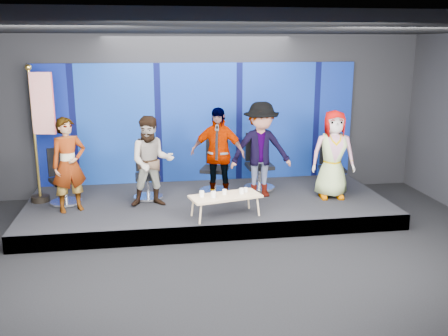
# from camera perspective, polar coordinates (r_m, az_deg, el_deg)

# --- Properties ---
(ground) EXTENTS (10.00, 10.00, 0.00)m
(ground) POSITION_cam_1_polar(r_m,az_deg,el_deg) (7.73, 0.50, -11.23)
(ground) COLOR black
(ground) RESTS_ON ground
(room_walls) EXTENTS (10.02, 8.02, 3.51)m
(room_walls) POSITION_cam_1_polar(r_m,az_deg,el_deg) (7.04, 0.54, 6.95)
(room_walls) COLOR black
(room_walls) RESTS_ON ground
(riser) EXTENTS (7.00, 3.00, 0.30)m
(riser) POSITION_cam_1_polar(r_m,az_deg,el_deg) (9.97, -1.86, -4.37)
(riser) COLOR black
(riser) RESTS_ON ground
(backdrop) EXTENTS (7.00, 0.08, 2.60)m
(backdrop) POSITION_cam_1_polar(r_m,az_deg,el_deg) (11.03, -2.86, 5.17)
(backdrop) COLOR #070D58
(backdrop) RESTS_ON riser
(chair_a) EXTENTS (0.80, 0.80, 1.07)m
(chair_a) POSITION_cam_1_polar(r_m,az_deg,el_deg) (10.04, -17.81, -1.93)
(chair_a) COLOR silver
(chair_a) RESTS_ON riser
(panelist_a) EXTENTS (0.75, 0.64, 1.73)m
(panelist_a) POSITION_cam_1_polar(r_m,az_deg,el_deg) (9.44, -17.31, 0.35)
(panelist_a) COLOR black
(panelist_a) RESTS_ON riser
(chair_b) EXTENTS (0.61, 0.61, 1.06)m
(chair_b) POSITION_cam_1_polar(r_m,az_deg,el_deg) (10.00, -8.72, -1.49)
(chair_b) COLOR silver
(chair_b) RESTS_ON riser
(panelist_b) EXTENTS (0.85, 0.67, 1.72)m
(panelist_b) POSITION_cam_1_polar(r_m,az_deg,el_deg) (9.39, -8.27, 0.72)
(panelist_b) COLOR black
(panelist_b) RESTS_ON riser
(chair_c) EXTENTS (0.82, 0.82, 1.13)m
(chair_c) POSITION_cam_1_polar(r_m,az_deg,el_deg) (10.32, -1.02, -0.72)
(chair_c) COLOR silver
(chair_c) RESTS_ON riser
(panelist_c) EXTENTS (1.16, 0.79, 1.83)m
(panelist_c) POSITION_cam_1_polar(r_m,az_deg,el_deg) (9.70, -0.74, 1.62)
(panelist_c) COLOR black
(panelist_c) RESTS_ON riser
(chair_d) EXTENTS (0.68, 0.68, 1.17)m
(chair_d) POSITION_cam_1_polar(r_m,az_deg,el_deg) (10.54, 3.99, -0.34)
(chair_d) COLOR silver
(chair_d) RESTS_ON riser
(panelist_d) EXTENTS (1.24, 0.73, 1.90)m
(panelist_d) POSITION_cam_1_polar(r_m,az_deg,el_deg) (9.92, 4.22, 2.09)
(panelist_d) COLOR black
(panelist_d) RESTS_ON riser
(chair_e) EXTENTS (0.68, 0.68, 1.08)m
(chair_e) POSITION_cam_1_polar(r_m,az_deg,el_deg) (10.66, 12.18, -0.64)
(chair_e) COLOR silver
(chair_e) RESTS_ON riser
(panelist_e) EXTENTS (0.92, 0.66, 1.75)m
(panelist_e) POSITION_cam_1_polar(r_m,az_deg,el_deg) (10.05, 12.36, 1.51)
(panelist_e) COLOR black
(panelist_e) RESTS_ON riser
(coffee_table) EXTENTS (1.34, 0.80, 0.38)m
(coffee_table) POSITION_cam_1_polar(r_m,az_deg,el_deg) (8.86, 0.16, -3.34)
(coffee_table) COLOR tan
(coffee_table) RESTS_ON riser
(mug_a) EXTENTS (0.09, 0.09, 0.10)m
(mug_a) POSITION_cam_1_polar(r_m,az_deg,el_deg) (8.77, -2.56, -2.96)
(mug_a) COLOR silver
(mug_a) RESTS_ON coffee_table
(mug_b) EXTENTS (0.09, 0.09, 0.11)m
(mug_b) POSITION_cam_1_polar(r_m,az_deg,el_deg) (8.71, -1.23, -3.05)
(mug_b) COLOR silver
(mug_b) RESTS_ON coffee_table
(mug_c) EXTENTS (0.08, 0.08, 0.09)m
(mug_c) POSITION_cam_1_polar(r_m,az_deg,el_deg) (8.88, 0.06, -2.76)
(mug_c) COLOR silver
(mug_c) RESTS_ON coffee_table
(mug_d) EXTENTS (0.09, 0.09, 0.10)m
(mug_d) POSITION_cam_1_polar(r_m,az_deg,el_deg) (8.93, 2.03, -2.65)
(mug_d) COLOR silver
(mug_d) RESTS_ON coffee_table
(mug_e) EXTENTS (0.07, 0.07, 0.08)m
(mug_e) POSITION_cam_1_polar(r_m,az_deg,el_deg) (9.03, 2.49, -2.52)
(mug_e) COLOR silver
(mug_e) RESTS_ON coffee_table
(flag_stand) EXTENTS (0.59, 0.35, 2.63)m
(flag_stand) POSITION_cam_1_polar(r_m,az_deg,el_deg) (10.03, -20.21, 3.98)
(flag_stand) COLOR black
(flag_stand) RESTS_ON riser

